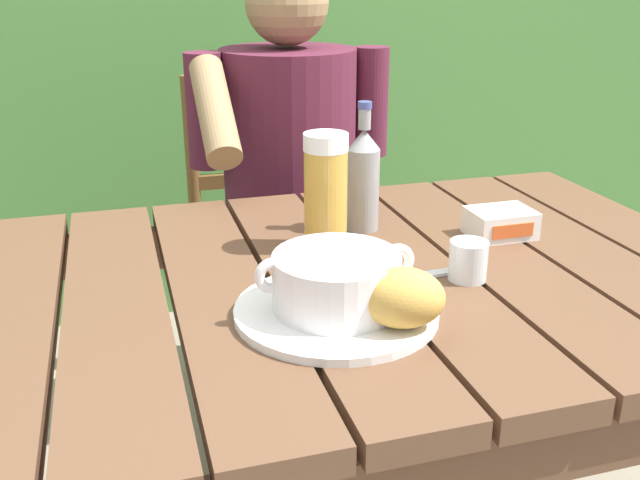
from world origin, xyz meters
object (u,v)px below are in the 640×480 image
(chair_near_diner, at_px, (277,242))
(water_glass_small, at_px, (468,260))
(bread_roll, at_px, (402,298))
(table_knife, at_px, (414,276))
(person_eating, at_px, (293,173))
(beer_bottle, at_px, (363,178))
(beer_glass, at_px, (326,192))
(butter_tub, at_px, (500,223))
(serving_plate, at_px, (336,311))
(soup_bowl, at_px, (336,280))

(chair_near_diner, xyz_separation_m, water_glass_small, (0.08, -0.92, 0.31))
(bread_roll, relative_size, table_knife, 0.76)
(person_eating, relative_size, table_knife, 7.06)
(chair_near_diner, xyz_separation_m, beer_bottle, (0.00, -0.67, 0.37))
(chair_near_diner, distance_m, beer_glass, 0.83)
(chair_near_diner, relative_size, butter_tub, 8.28)
(chair_near_diner, xyz_separation_m, person_eating, (-0.00, -0.20, 0.25))
(beer_glass, bearing_deg, butter_tub, -6.05)
(serving_plate, bearing_deg, chair_near_diner, 81.76)
(person_eating, height_order, beer_bottle, person_eating)
(person_eating, relative_size, butter_tub, 11.07)
(bread_roll, distance_m, beer_bottle, 0.39)
(water_glass_small, bearing_deg, butter_tub, 46.83)
(soup_bowl, relative_size, bread_roll, 1.69)
(soup_bowl, distance_m, beer_bottle, 0.34)
(table_knife, bearing_deg, beer_glass, 120.24)
(person_eating, xyz_separation_m, bread_roll, (-0.08, -0.85, 0.08))
(serving_plate, distance_m, butter_tub, 0.42)
(person_eating, xyz_separation_m, water_glass_small, (0.08, -0.72, 0.06))
(person_eating, bearing_deg, beer_bottle, -89.07)
(beer_glass, relative_size, beer_bottle, 0.85)
(beer_glass, xyz_separation_m, water_glass_small, (0.17, -0.18, -0.07))
(butter_tub, bearing_deg, person_eating, 111.35)
(water_glass_small, distance_m, table_knife, 0.08)
(water_glass_small, bearing_deg, soup_bowl, -166.02)
(serving_plate, height_order, beer_glass, beer_glass)
(chair_near_diner, xyz_separation_m, bread_roll, (-0.08, -1.05, 0.33))
(bread_roll, xyz_separation_m, table_knife, (0.09, 0.15, -0.05))
(person_eating, distance_m, beer_bottle, 0.49)
(serving_plate, height_order, bread_roll, bread_roll)
(table_knife, bearing_deg, bread_roll, -119.14)
(chair_near_diner, distance_m, soup_bowl, 1.04)
(soup_bowl, relative_size, table_knife, 1.29)
(person_eating, bearing_deg, bread_roll, -95.07)
(beer_bottle, bearing_deg, serving_plate, -115.53)
(soup_bowl, height_order, beer_glass, beer_glass)
(butter_tub, bearing_deg, beer_glass, 173.95)
(person_eating, xyz_separation_m, butter_tub, (0.22, -0.58, 0.05))
(soup_bowl, bearing_deg, beer_bottle, 64.47)
(serving_plate, height_order, beer_bottle, beer_bottle)
(soup_bowl, distance_m, bread_roll, 0.10)
(serving_plate, xyz_separation_m, butter_tub, (0.36, 0.20, 0.02))
(soup_bowl, bearing_deg, bread_roll, -49.40)
(water_glass_small, xyz_separation_m, butter_tub, (0.14, 0.15, -0.01))
(chair_near_diner, height_order, bread_roll, chair_near_diner)
(table_knife, bearing_deg, soup_bowl, -151.67)
(bread_roll, bearing_deg, chair_near_diner, 85.72)
(person_eating, distance_m, bread_roll, 0.86)
(beer_bottle, xyz_separation_m, butter_tub, (0.22, -0.10, -0.07))
(person_eating, distance_m, water_glass_small, 0.73)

